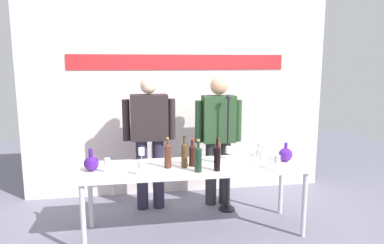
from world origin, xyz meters
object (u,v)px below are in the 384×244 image
object	(u,v)px
decanter_blue_right	(285,155)
wine_bottle_0	(198,158)
wine_bottle_4	(192,154)
wine_glass_right_2	(277,159)
wine_bottle_5	(168,155)
wine_glass_right_4	(264,149)
display_table	(194,171)
wine_glass_left_1	(107,163)
wine_bottle_3	(184,154)
presenter_right	(218,133)
wine_bottle_2	(218,151)
wine_bottle_1	(217,157)
microphone_stand	(227,173)
wine_glass_right_0	(262,156)
wine_glass_right_3	(229,150)
wine_glass_right_1	(260,146)
wine_glass_left_2	(141,165)
decanter_blue_left	(91,163)
wine_glass_left_0	(141,152)
wine_glass_right_5	(259,153)
presenter_left	(150,134)

from	to	relation	value
decanter_blue_right	wine_bottle_0	distance (m)	1.03
wine_bottle_4	wine_glass_right_2	world-z (taller)	wine_bottle_4
wine_bottle_5	wine_glass_right_4	xyz separation A→B (m)	(1.10, 0.20, -0.04)
display_table	wine_glass_left_1	bearing A→B (deg)	-173.86
wine_glass_left_1	wine_glass_right_2	distance (m)	1.68
display_table	wine_glass_left_1	distance (m)	0.90
display_table	wine_bottle_3	size ratio (longest dim) A/B	7.12
presenter_right	wine_glass_left_1	distance (m)	1.54
wine_bottle_2	wine_bottle_3	size ratio (longest dim) A/B	0.90
wine_bottle_1	wine_bottle_5	distance (m)	0.51
wine_bottle_3	microphone_stand	size ratio (longest dim) A/B	0.23
decanter_blue_right	wine_glass_right_0	bearing A→B (deg)	-160.58
wine_bottle_1	wine_bottle_2	world-z (taller)	wine_bottle_1
wine_glass_right_3	microphone_stand	xyz separation A→B (m)	(0.07, 0.29, -0.36)
display_table	decanter_blue_right	xyz separation A→B (m)	(1.00, -0.01, 0.13)
wine_glass_right_1	wine_glass_right_3	size ratio (longest dim) A/B	1.13
wine_glass_right_1	wine_glass_left_2	bearing A→B (deg)	-160.05
wine_bottle_1	wine_glass_right_0	size ratio (longest dim) A/B	2.15
decanter_blue_left	presenter_right	distance (m)	1.65
wine_glass_left_0	wine_glass_left_1	size ratio (longest dim) A/B	1.03
wine_glass_left_0	wine_glass_right_5	world-z (taller)	same
display_table	wine_glass_right_2	bearing A→B (deg)	-20.04
wine_bottle_2	wine_bottle_4	xyz separation A→B (m)	(-0.29, -0.08, -0.01)
display_table	wine_glass_right_1	bearing A→B (deg)	17.41
decanter_blue_left	wine_glass_right_3	world-z (taller)	decanter_blue_left
wine_glass_left_0	wine_glass_right_1	bearing A→B (deg)	-0.40
presenter_left	wine_glass_right_2	world-z (taller)	presenter_left
display_table	presenter_left	bearing A→B (deg)	121.01
wine_glass_right_3	wine_glass_right_5	xyz separation A→B (m)	(0.28, -0.22, 0.01)
presenter_right	wine_bottle_5	bearing A→B (deg)	-133.39
wine_bottle_2	wine_glass_right_0	xyz separation A→B (m)	(0.42, -0.19, -0.02)
wine_bottle_1	wine_glass_left_2	bearing A→B (deg)	-177.84
wine_glass_left_2	wine_glass_right_0	size ratio (longest dim) A/B	0.96
decanter_blue_left	presenter_left	bearing A→B (deg)	49.99
wine_bottle_2	wine_glass_right_3	size ratio (longest dim) A/B	2.16
wine_bottle_5	microphone_stand	distance (m)	1.03
presenter_left	wine_bottle_1	xyz separation A→B (m)	(0.62, -0.93, -0.06)
display_table	wine_bottle_3	bearing A→B (deg)	-157.07
wine_bottle_3	wine_bottle_5	bearing A→B (deg)	176.27
wine_bottle_0	wine_glass_left_0	size ratio (longest dim) A/B	2.22
wine_glass_left_1	wine_glass_right_0	world-z (taller)	wine_glass_right_0
wine_glass_right_2	microphone_stand	bearing A→B (deg)	110.30
presenter_left	wine_bottle_1	size ratio (longest dim) A/B	4.98
wine_bottle_5	microphone_stand	bearing A→B (deg)	34.79
wine_glass_right_3	wine_glass_right_5	size ratio (longest dim) A/B	0.93
decanter_blue_right	wine_bottle_5	bearing A→B (deg)	-178.91
decanter_blue_left	wine_bottle_5	bearing A→B (deg)	-1.84
wine_bottle_2	wine_bottle_5	xyz separation A→B (m)	(-0.55, -0.10, 0.01)
decanter_blue_right	wine_glass_right_0	distance (m)	0.33
decanter_blue_right	wine_bottle_1	xyz separation A→B (m)	(-0.81, -0.20, 0.06)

